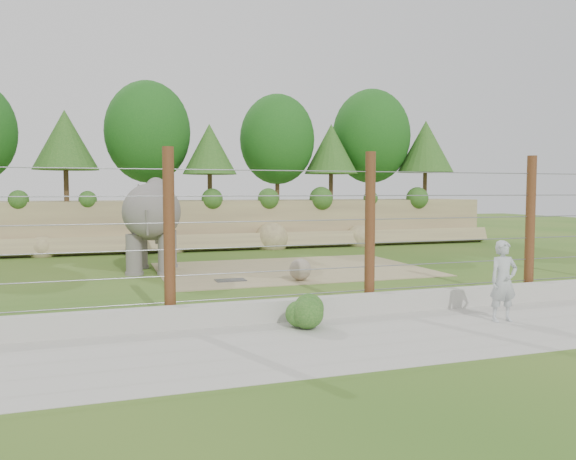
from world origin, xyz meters
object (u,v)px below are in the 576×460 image
object	(u,v)px
elephant	(152,225)
stone_ball	(300,269)
zookeeper	(503,281)
barrier_fence	(370,231)

from	to	relation	value
elephant	stone_ball	bearing A→B (deg)	-30.71
elephant	zookeeper	size ratio (longest dim) A/B	2.28
elephant	stone_ball	xyz separation A→B (m)	(4.49, -3.91, -1.34)
stone_ball	zookeeper	bearing A→B (deg)	-70.87
stone_ball	zookeeper	distance (m)	7.46
elephant	stone_ball	distance (m)	6.10
barrier_fence	zookeeper	xyz separation A→B (m)	(2.30, -2.20, -1.05)
elephant	stone_ball	world-z (taller)	elephant
elephant	zookeeper	world-z (taller)	elephant
elephant	barrier_fence	size ratio (longest dim) A/B	0.21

